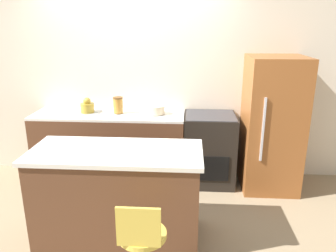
# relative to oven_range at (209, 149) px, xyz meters

# --- Properties ---
(ground_plane) EXTENTS (14.00, 14.00, 0.00)m
(ground_plane) POSITION_rel_oven_range_xyz_m (-1.00, -0.31, -0.46)
(ground_plane) COLOR #998466
(wall_back) EXTENTS (8.00, 0.06, 2.60)m
(wall_back) POSITION_rel_oven_range_xyz_m (-1.00, 0.33, 0.84)
(wall_back) COLOR silver
(wall_back) RESTS_ON ground_plane
(back_counter) EXTENTS (1.93, 0.59, 0.91)m
(back_counter) POSITION_rel_oven_range_xyz_m (-1.29, 0.00, -0.00)
(back_counter) COLOR brown
(back_counter) RESTS_ON ground_plane
(kitchen_island) EXTENTS (1.57, 0.69, 0.91)m
(kitchen_island) POSITION_rel_oven_range_xyz_m (-0.93, -1.24, -0.00)
(kitchen_island) COLOR brown
(kitchen_island) RESTS_ON ground_plane
(oven_range) EXTENTS (0.64, 0.60, 0.91)m
(oven_range) POSITION_rel_oven_range_xyz_m (0.00, 0.00, 0.00)
(oven_range) COLOR black
(oven_range) RESTS_ON ground_plane
(refrigerator) EXTENTS (0.66, 0.73, 1.65)m
(refrigerator) POSITION_rel_oven_range_xyz_m (0.75, -0.05, 0.37)
(refrigerator) COLOR #995628
(refrigerator) RESTS_ON ground_plane
(stool_chair) EXTENTS (0.36, 0.36, 0.83)m
(stool_chair) POSITION_rel_oven_range_xyz_m (-0.59, -1.94, -0.06)
(stool_chair) COLOR #B7B7BC
(stool_chair) RESTS_ON ground_plane
(kettle) EXTENTS (0.17, 0.17, 0.19)m
(kettle) POSITION_rel_oven_range_xyz_m (-1.57, 0.02, 0.53)
(kettle) COLOR #B29333
(kettle) RESTS_ON back_counter
(mixing_bowl) EXTENTS (0.23, 0.23, 0.11)m
(mixing_bowl) POSITION_rel_oven_range_xyz_m (-0.70, 0.02, 0.51)
(mixing_bowl) COLOR beige
(mixing_bowl) RESTS_ON back_counter
(canister_jar) EXTENTS (0.13, 0.13, 0.20)m
(canister_jar) POSITION_rel_oven_range_xyz_m (-1.17, 0.02, 0.56)
(canister_jar) COLOR #B77F33
(canister_jar) RESTS_ON back_counter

